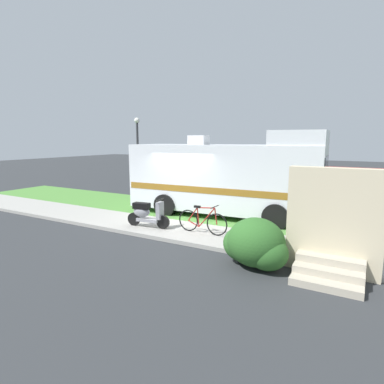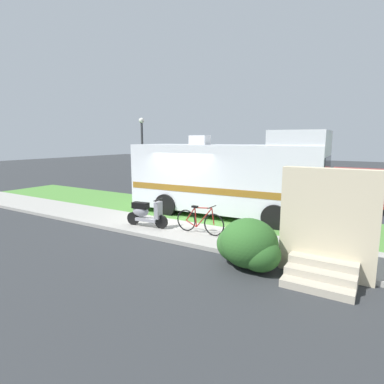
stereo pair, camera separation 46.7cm
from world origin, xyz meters
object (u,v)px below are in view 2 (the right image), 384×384
(motorhome_rv, at_px, (228,177))
(street_lamp_post, at_px, (142,149))
(scooter, at_px, (145,213))
(bottle_green, at_px, (310,246))
(pickup_truck_near, at_px, (337,186))
(bicycle, at_px, (200,221))

(motorhome_rv, xyz_separation_m, street_lamp_post, (-5.93, 1.96, 0.95))
(scooter, distance_m, bottle_green, 5.24)
(motorhome_rv, bearing_deg, pickup_truck_near, 50.82)
(motorhome_rv, bearing_deg, street_lamp_post, 161.72)
(bicycle, height_order, street_lamp_post, street_lamp_post)
(street_lamp_post, bearing_deg, bicycle, -37.22)
(bicycle, bearing_deg, bottle_green, 2.81)
(motorhome_rv, distance_m, pickup_truck_near, 5.41)
(bicycle, bearing_deg, motorhome_rv, 98.23)
(motorhome_rv, height_order, bottle_green, motorhome_rv)
(motorhome_rv, relative_size, street_lamp_post, 1.80)
(motorhome_rv, height_order, street_lamp_post, street_lamp_post)
(scooter, height_order, pickup_truck_near, pickup_truck_near)
(bicycle, distance_m, pickup_truck_near, 7.65)
(bottle_green, bearing_deg, motorhome_rv, 143.62)
(street_lamp_post, bearing_deg, motorhome_rv, -18.28)
(bicycle, bearing_deg, pickup_truck_near, 67.01)
(motorhome_rv, bearing_deg, bicycle, -81.77)
(motorhome_rv, distance_m, bottle_green, 4.74)
(pickup_truck_near, distance_m, street_lamp_post, 9.72)
(pickup_truck_near, xyz_separation_m, street_lamp_post, (-9.33, -2.21, 1.58))
(street_lamp_post, bearing_deg, scooter, -49.15)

